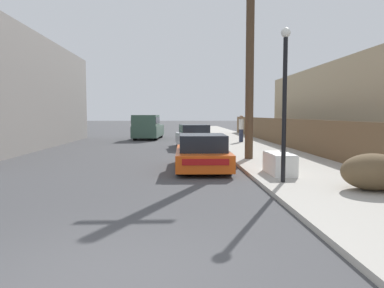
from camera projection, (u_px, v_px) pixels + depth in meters
ground_plane at (103, 282)px, 4.44m from camera, size 220.00×220.00×0.00m
sidewalk_curb at (235, 140)px, 28.07m from camera, size 4.20×63.00×0.12m
discarded_fridge at (279, 163)px, 11.73m from camera, size 0.71×1.59×0.68m
parked_sports_car_red at (202, 153)px, 13.47m from camera, size 1.94×4.42×1.28m
car_parked_mid at (194, 137)px, 22.15m from camera, size 2.14×4.54×1.39m
pickup_truck at (148, 127)px, 29.72m from camera, size 2.33×5.39×1.93m
utility_pole at (250, 62)px, 15.46m from camera, size 1.80×0.34×7.91m
street_lamp at (285, 93)px, 10.11m from camera, size 0.26×0.26×4.18m
brush_pile at (373, 172)px, 9.22m from camera, size 1.58×1.24×0.91m
wooden_fence at (283, 132)px, 22.36m from camera, size 0.08×32.99×1.61m
building_right_house at (360, 108)px, 22.51m from camera, size 6.00×16.48×4.74m
pedestrian at (241, 128)px, 25.14m from camera, size 0.34×0.34×1.79m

